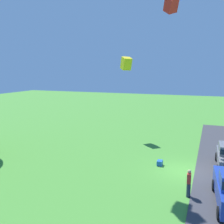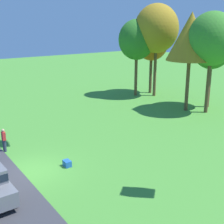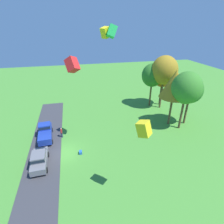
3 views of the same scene
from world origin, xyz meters
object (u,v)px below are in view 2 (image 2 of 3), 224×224
(tree_far_left, at_px, (137,40))
(tree_center_back, at_px, (191,37))
(person_on_lawn, at_px, (4,140))
(tree_far_right, at_px, (212,48))
(tree_left_of_center, at_px, (157,29))
(tree_right_of_center, at_px, (212,39))
(tree_lone_near, at_px, (152,42))
(cooler_box, at_px, (67,163))

(tree_far_left, relative_size, tree_center_back, 0.93)
(person_on_lawn, relative_size, tree_far_right, 0.20)
(tree_left_of_center, relative_size, tree_center_back, 1.11)
(tree_far_left, height_order, tree_right_of_center, tree_right_of_center)
(tree_center_back, xyz_separation_m, tree_far_right, (0.40, 2.90, -1.16))
(tree_lone_near, distance_m, cooler_box, 23.32)
(tree_lone_near, bearing_deg, person_on_lawn, -68.42)
(tree_left_of_center, bearing_deg, tree_right_of_center, -4.20)
(tree_right_of_center, bearing_deg, tree_lone_near, 172.50)
(tree_right_of_center, bearing_deg, tree_far_right, 125.25)
(tree_lone_near, xyz_separation_m, tree_far_left, (0.01, -2.41, 0.39))
(tree_right_of_center, bearing_deg, cooler_box, -80.18)
(tree_center_back, xyz_separation_m, tree_right_of_center, (1.68, 1.08, -0.19))
(tree_left_of_center, bearing_deg, tree_lone_near, 155.58)
(tree_far_right, bearing_deg, cooler_box, -77.35)
(tree_far_left, bearing_deg, tree_right_of_center, 6.28)
(tree_far_left, relative_size, tree_far_right, 1.07)
(cooler_box, bearing_deg, tree_center_back, 106.16)
(tree_right_of_center, distance_m, cooler_box, 18.74)
(tree_lone_near, distance_m, tree_left_of_center, 2.37)
(tree_far_right, relative_size, cooler_box, 15.25)
(tree_lone_near, height_order, tree_far_left, tree_far_left)
(tree_left_of_center, bearing_deg, tree_center_back, -14.10)
(person_on_lawn, relative_size, tree_right_of_center, 0.17)
(person_on_lawn, relative_size, tree_left_of_center, 0.16)
(tree_left_of_center, height_order, cooler_box, tree_left_of_center)
(tree_left_of_center, distance_m, tree_right_of_center, 8.49)
(tree_far_right, distance_m, cooler_box, 20.33)
(tree_lone_near, relative_size, tree_left_of_center, 0.79)
(tree_far_left, distance_m, tree_center_back, 8.30)
(tree_lone_near, distance_m, tree_right_of_center, 10.09)
(person_on_lawn, bearing_deg, tree_far_right, 89.03)
(tree_lone_near, xyz_separation_m, tree_center_back, (8.27, -2.39, 1.10))
(tree_far_left, height_order, cooler_box, tree_far_left)
(person_on_lawn, distance_m, tree_far_left, 21.18)
(person_on_lawn, height_order, tree_far_left, tree_far_left)
(tree_lone_near, xyz_separation_m, tree_left_of_center, (1.52, -0.69, 1.68))
(tree_lone_near, xyz_separation_m, cooler_box, (12.92, -18.42, -6.14))
(tree_far_left, xyz_separation_m, tree_right_of_center, (9.95, 1.09, 0.52))
(tree_far_right, xyz_separation_m, tree_right_of_center, (1.29, -1.82, 0.97))
(tree_lone_near, bearing_deg, tree_far_left, -89.81)
(tree_lone_near, bearing_deg, tree_left_of_center, -24.42)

